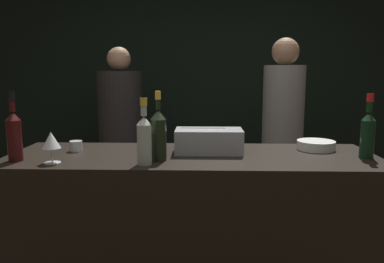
{
  "coord_description": "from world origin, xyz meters",
  "views": [
    {
      "loc": [
        0.06,
        -1.63,
        1.45
      ],
      "look_at": [
        0.0,
        0.36,
        1.14
      ],
      "focal_mm": 35.0,
      "sensor_mm": 36.0,
      "label": 1
    }
  ],
  "objects_px": {
    "wine_glass": "(51,141)",
    "person_in_hoodie": "(121,131)",
    "red_wine_bottle_burgundy": "(368,132)",
    "champagne_bottle": "(158,133)",
    "person_blond_tee": "(282,134)",
    "ice_bin_with_bottles": "(208,139)",
    "rose_wine_bottle": "(144,137)",
    "candle_votive": "(76,146)",
    "bowl_white": "(316,145)",
    "red_wine_bottle_black_foil": "(14,134)"
  },
  "relations": [
    {
      "from": "bowl_white",
      "to": "ice_bin_with_bottles",
      "type": "bearing_deg",
      "value": -171.41
    },
    {
      "from": "champagne_bottle",
      "to": "person_blond_tee",
      "type": "xyz_separation_m",
      "value": [
        0.85,
        1.15,
        -0.19
      ]
    },
    {
      "from": "person_blond_tee",
      "to": "ice_bin_with_bottles",
      "type": "bearing_deg",
      "value": 156.36
    },
    {
      "from": "wine_glass",
      "to": "person_in_hoodie",
      "type": "xyz_separation_m",
      "value": [
        -0.02,
        1.59,
        -0.2
      ]
    },
    {
      "from": "rose_wine_bottle",
      "to": "champagne_bottle",
      "type": "height_order",
      "value": "champagne_bottle"
    },
    {
      "from": "bowl_white",
      "to": "candle_votive",
      "type": "xyz_separation_m",
      "value": [
        -1.35,
        -0.08,
        0.0
      ]
    },
    {
      "from": "ice_bin_with_bottles",
      "to": "wine_glass",
      "type": "distance_m",
      "value": 0.81
    },
    {
      "from": "wine_glass",
      "to": "candle_votive",
      "type": "height_order",
      "value": "wine_glass"
    },
    {
      "from": "ice_bin_with_bottles",
      "to": "red_wine_bottle_black_foil",
      "type": "bearing_deg",
      "value": -166.85
    },
    {
      "from": "champagne_bottle",
      "to": "candle_votive",
      "type": "bearing_deg",
      "value": 157.02
    },
    {
      "from": "person_in_hoodie",
      "to": "champagne_bottle",
      "type": "bearing_deg",
      "value": -25.65
    },
    {
      "from": "red_wine_bottle_burgundy",
      "to": "person_in_hoodie",
      "type": "distance_m",
      "value": 2.15
    },
    {
      "from": "red_wine_bottle_burgundy",
      "to": "bowl_white",
      "type": "bearing_deg",
      "value": 134.16
    },
    {
      "from": "candle_votive",
      "to": "rose_wine_bottle",
      "type": "relative_size",
      "value": 0.22
    },
    {
      "from": "bowl_white",
      "to": "champagne_bottle",
      "type": "bearing_deg",
      "value": -161.56
    },
    {
      "from": "champagne_bottle",
      "to": "person_in_hoodie",
      "type": "height_order",
      "value": "person_in_hoodie"
    },
    {
      "from": "candle_votive",
      "to": "wine_glass",
      "type": "bearing_deg",
      "value": -94.31
    },
    {
      "from": "wine_glass",
      "to": "rose_wine_bottle",
      "type": "xyz_separation_m",
      "value": [
        0.45,
        -0.01,
        0.02
      ]
    },
    {
      "from": "red_wine_bottle_burgundy",
      "to": "champagne_bottle",
      "type": "bearing_deg",
      "value": -175.36
    },
    {
      "from": "wine_glass",
      "to": "person_in_hoodie",
      "type": "distance_m",
      "value": 1.61
    },
    {
      "from": "red_wine_bottle_black_foil",
      "to": "rose_wine_bottle",
      "type": "xyz_separation_m",
      "value": [
        0.65,
        -0.06,
        -0.01
      ]
    },
    {
      "from": "candle_votive",
      "to": "rose_wine_bottle",
      "type": "height_order",
      "value": "rose_wine_bottle"
    },
    {
      "from": "red_wine_bottle_burgundy",
      "to": "red_wine_bottle_black_foil",
      "type": "xyz_separation_m",
      "value": [
        -1.77,
        -0.11,
        0.0
      ]
    },
    {
      "from": "rose_wine_bottle",
      "to": "person_in_hoodie",
      "type": "bearing_deg",
      "value": 106.2
    },
    {
      "from": "ice_bin_with_bottles",
      "to": "person_in_hoodie",
      "type": "xyz_separation_m",
      "value": [
        -0.77,
        1.32,
        -0.17
      ]
    },
    {
      "from": "wine_glass",
      "to": "person_blond_tee",
      "type": "height_order",
      "value": "person_blond_tee"
    },
    {
      "from": "wine_glass",
      "to": "red_wine_bottle_burgundy",
      "type": "relative_size",
      "value": 0.46
    },
    {
      "from": "person_blond_tee",
      "to": "person_in_hoodie",
      "type": "bearing_deg",
      "value": 83.69
    },
    {
      "from": "candle_votive",
      "to": "red_wine_bottle_burgundy",
      "type": "xyz_separation_m",
      "value": [
        1.55,
        -0.12,
        0.11
      ]
    },
    {
      "from": "person_in_hoodie",
      "to": "person_blond_tee",
      "type": "bearing_deg",
      "value": 30.2
    },
    {
      "from": "red_wine_bottle_burgundy",
      "to": "rose_wine_bottle",
      "type": "bearing_deg",
      "value": -171.26
    },
    {
      "from": "wine_glass",
      "to": "candle_votive",
      "type": "bearing_deg",
      "value": 85.69
    },
    {
      "from": "red_wine_bottle_burgundy",
      "to": "champagne_bottle",
      "type": "relative_size",
      "value": 0.96
    },
    {
      "from": "bowl_white",
      "to": "red_wine_bottle_burgundy",
      "type": "bearing_deg",
      "value": -45.84
    },
    {
      "from": "champagne_bottle",
      "to": "person_in_hoodie",
      "type": "xyz_separation_m",
      "value": [
        -0.52,
        1.52,
        -0.23
      ]
    },
    {
      "from": "ice_bin_with_bottles",
      "to": "bowl_white",
      "type": "distance_m",
      "value": 0.62
    },
    {
      "from": "ice_bin_with_bottles",
      "to": "candle_votive",
      "type": "distance_m",
      "value": 0.74
    },
    {
      "from": "person_in_hoodie",
      "to": "wine_glass",
      "type": "bearing_deg",
      "value": -44.11
    },
    {
      "from": "bowl_white",
      "to": "rose_wine_bottle",
      "type": "relative_size",
      "value": 0.66
    },
    {
      "from": "red_wine_bottle_burgundy",
      "to": "red_wine_bottle_black_foil",
      "type": "height_order",
      "value": "red_wine_bottle_black_foil"
    },
    {
      "from": "red_wine_bottle_black_foil",
      "to": "champagne_bottle",
      "type": "bearing_deg",
      "value": 2.32
    },
    {
      "from": "bowl_white",
      "to": "champagne_bottle",
      "type": "xyz_separation_m",
      "value": [
        -0.86,
        -0.29,
        0.11
      ]
    },
    {
      "from": "ice_bin_with_bottles",
      "to": "bowl_white",
      "type": "bearing_deg",
      "value": 8.59
    },
    {
      "from": "rose_wine_bottle",
      "to": "person_blond_tee",
      "type": "height_order",
      "value": "person_blond_tee"
    },
    {
      "from": "rose_wine_bottle",
      "to": "red_wine_bottle_burgundy",
      "type": "bearing_deg",
      "value": 8.74
    },
    {
      "from": "red_wine_bottle_burgundy",
      "to": "person_in_hoodie",
      "type": "relative_size",
      "value": 0.2
    },
    {
      "from": "red_wine_bottle_burgundy",
      "to": "rose_wine_bottle",
      "type": "distance_m",
      "value": 1.13
    },
    {
      "from": "red_wine_bottle_burgundy",
      "to": "champagne_bottle",
      "type": "xyz_separation_m",
      "value": [
        -1.06,
        -0.09,
        0.0
      ]
    },
    {
      "from": "red_wine_bottle_black_foil",
      "to": "rose_wine_bottle",
      "type": "height_order",
      "value": "red_wine_bottle_black_foil"
    },
    {
      "from": "candle_votive",
      "to": "person_blond_tee",
      "type": "relative_size",
      "value": 0.04
    }
  ]
}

